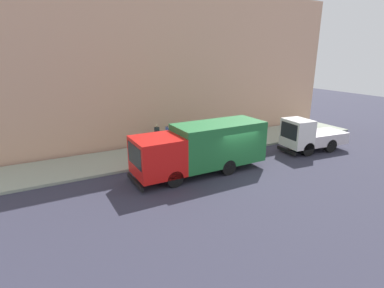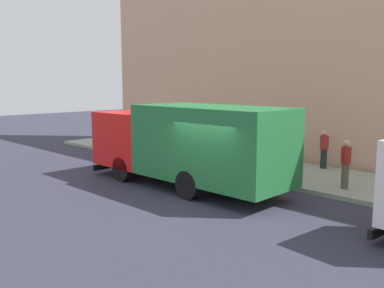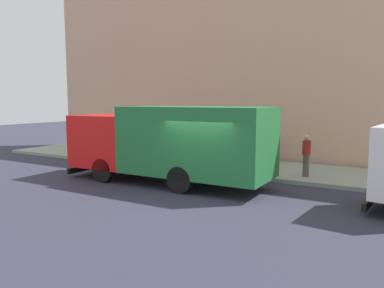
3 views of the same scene
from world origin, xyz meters
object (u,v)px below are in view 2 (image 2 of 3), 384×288
large_utility_truck (186,142)px  pedestrian_walking (263,140)px  street_sign_post (212,136)px  pedestrian_standing (324,149)px  pedestrian_third (346,163)px

large_utility_truck → pedestrian_walking: size_ratio=4.69×
large_utility_truck → street_sign_post: bearing=22.9°
large_utility_truck → street_sign_post: large_utility_truck is taller
pedestrian_standing → pedestrian_third: 3.44m
pedestrian_walking → large_utility_truck: bearing=129.4°
pedestrian_third → street_sign_post: (-0.63, 5.54, 0.49)m
pedestrian_third → street_sign_post: bearing=-4.8°
large_utility_truck → pedestrian_third: bearing=-54.8°
large_utility_truck → pedestrian_standing: large_utility_truck is taller
pedestrian_walking → pedestrian_standing: (0.28, -2.90, -0.09)m
large_utility_truck → pedestrian_third: large_utility_truck is taller
pedestrian_walking → pedestrian_third: bearing=-172.2°
pedestrian_third → pedestrian_walking: bearing=-36.4°
large_utility_truck → street_sign_post: (2.55, 1.10, -0.09)m
large_utility_truck → pedestrian_walking: (5.56, 0.63, -0.55)m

